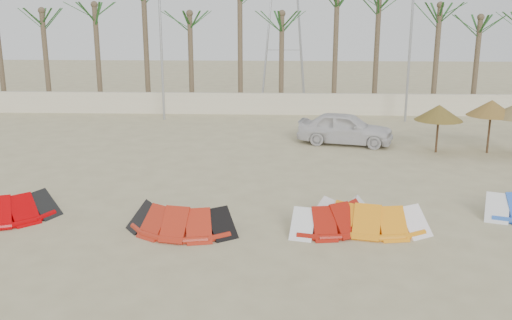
{
  "coord_description": "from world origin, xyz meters",
  "views": [
    {
      "loc": [
        0.81,
        -12.67,
        6.24
      ],
      "look_at": [
        0.0,
        6.0,
        1.3
      ],
      "focal_mm": 40.0,
      "sensor_mm": 36.0,
      "label": 1
    }
  ],
  "objects_px": {
    "kite_orange": "(367,213)",
    "parasol_right": "(491,108)",
    "car": "(345,128)",
    "kite_red_right": "(335,213)",
    "kite_red_left": "(4,205)",
    "parasol_left": "(439,113)",
    "kite_red_mid": "(182,216)"
  },
  "relations": [
    {
      "from": "kite_red_mid",
      "to": "parasol_left",
      "type": "bearing_deg",
      "value": 44.66
    },
    {
      "from": "kite_red_left",
      "to": "kite_orange",
      "type": "relative_size",
      "value": 1.02
    },
    {
      "from": "car",
      "to": "kite_red_right",
      "type": "bearing_deg",
      "value": -173.43
    },
    {
      "from": "kite_red_right",
      "to": "parasol_right",
      "type": "distance_m",
      "value": 12.18
    },
    {
      "from": "kite_orange",
      "to": "parasol_right",
      "type": "bearing_deg",
      "value": 54.04
    },
    {
      "from": "car",
      "to": "kite_red_left",
      "type": "bearing_deg",
      "value": 146.41
    },
    {
      "from": "kite_red_right",
      "to": "parasol_left",
      "type": "relative_size",
      "value": 1.58
    },
    {
      "from": "kite_orange",
      "to": "car",
      "type": "distance_m",
      "value": 10.78
    },
    {
      "from": "parasol_left",
      "to": "parasol_right",
      "type": "height_order",
      "value": "parasol_right"
    },
    {
      "from": "kite_orange",
      "to": "parasol_right",
      "type": "height_order",
      "value": "parasol_right"
    },
    {
      "from": "kite_orange",
      "to": "car",
      "type": "relative_size",
      "value": 0.8
    },
    {
      "from": "kite_red_right",
      "to": "parasol_left",
      "type": "distance_m",
      "value": 10.87
    },
    {
      "from": "parasol_right",
      "to": "car",
      "type": "xyz_separation_m",
      "value": [
        -6.21,
        1.5,
        -1.28
      ]
    },
    {
      "from": "kite_red_right",
      "to": "parasol_right",
      "type": "height_order",
      "value": "parasol_right"
    },
    {
      "from": "kite_orange",
      "to": "kite_red_mid",
      "type": "bearing_deg",
      "value": -174.85
    },
    {
      "from": "kite_red_right",
      "to": "car",
      "type": "distance_m",
      "value": 10.93
    },
    {
      "from": "parasol_right",
      "to": "car",
      "type": "relative_size",
      "value": 0.53
    },
    {
      "from": "kite_red_left",
      "to": "kite_orange",
      "type": "distance_m",
      "value": 11.08
    },
    {
      "from": "kite_red_mid",
      "to": "parasol_right",
      "type": "bearing_deg",
      "value": 38.76
    },
    {
      "from": "kite_red_mid",
      "to": "kite_red_left",
      "type": "bearing_deg",
      "value": 172.79
    },
    {
      "from": "car",
      "to": "parasol_left",
      "type": "bearing_deg",
      "value": -96.61
    },
    {
      "from": "kite_red_left",
      "to": "parasol_right",
      "type": "distance_m",
      "value": 20.02
    },
    {
      "from": "parasol_left",
      "to": "parasol_right",
      "type": "distance_m",
      "value": 2.28
    },
    {
      "from": "kite_red_left",
      "to": "kite_orange",
      "type": "xyz_separation_m",
      "value": [
        11.08,
        -0.23,
        0.0
      ]
    },
    {
      "from": "kite_red_mid",
      "to": "parasol_right",
      "type": "relative_size",
      "value": 1.4
    },
    {
      "from": "kite_red_left",
      "to": "kite_red_right",
      "type": "height_order",
      "value": "same"
    },
    {
      "from": "kite_red_right",
      "to": "car",
      "type": "height_order",
      "value": "car"
    },
    {
      "from": "kite_orange",
      "to": "parasol_left",
      "type": "bearing_deg",
      "value": 64.35
    },
    {
      "from": "kite_orange",
      "to": "parasol_right",
      "type": "relative_size",
      "value": 1.51
    },
    {
      "from": "kite_orange",
      "to": "parasol_left",
      "type": "distance_m",
      "value": 10.37
    },
    {
      "from": "parasol_right",
      "to": "kite_red_right",
      "type": "bearing_deg",
      "value": -129.32
    },
    {
      "from": "kite_orange",
      "to": "parasol_right",
      "type": "distance_m",
      "value": 11.56
    }
  ]
}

